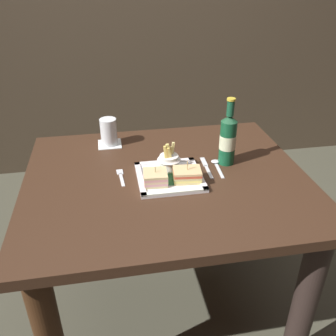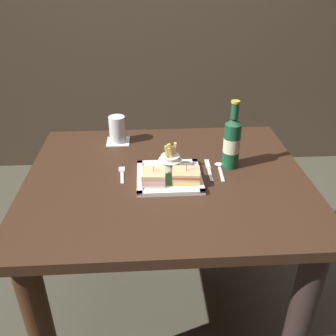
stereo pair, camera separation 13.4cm
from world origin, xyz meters
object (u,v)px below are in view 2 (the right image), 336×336
at_px(square_plate, 169,177).
at_px(fork, 122,174).
at_px(water_glass, 117,131).
at_px(spoon, 220,167).
at_px(sandwich_half_right, 186,176).
at_px(dining_table, 167,210).
at_px(sandwich_half_left, 154,177).
at_px(fries_cup, 170,160).
at_px(beer_bottle, 232,142).
at_px(knife, 209,169).

height_order(square_plate, fork, square_plate).
xyz_separation_m(water_glass, spoon, (0.41, -0.26, -0.05)).
bearing_deg(sandwich_half_right, spoon, 35.82).
bearing_deg(dining_table, square_plate, -67.45).
distance_m(square_plate, sandwich_half_left, 0.07).
xyz_separation_m(dining_table, fries_cup, (0.01, 0.03, 0.21)).
bearing_deg(sandwich_half_right, sandwich_half_left, 180.00).
bearing_deg(dining_table, water_glass, 122.68).
relative_size(beer_bottle, spoon, 1.90).
relative_size(square_plate, fries_cup, 2.16).
distance_m(fries_cup, fork, 0.19).
bearing_deg(dining_table, knife, 13.61).
height_order(dining_table, beer_bottle, beer_bottle).
height_order(fork, spoon, spoon).
bearing_deg(sandwich_half_left, square_plate, 32.33).
relative_size(sandwich_half_left, fries_cup, 0.80).
distance_m(sandwich_half_left, fork, 0.15).
xyz_separation_m(square_plate, knife, (0.16, 0.06, -0.01)).
xyz_separation_m(beer_bottle, knife, (-0.09, -0.02, -0.10)).
bearing_deg(fries_cup, knife, 3.15).
height_order(beer_bottle, spoon, beer_bottle).
relative_size(fries_cup, spoon, 0.78).
xyz_separation_m(fork, spoon, (0.38, 0.02, 0.00)).
bearing_deg(water_glass, spoon, -32.73).
xyz_separation_m(sandwich_half_right, beer_bottle, (0.19, 0.12, 0.07)).
bearing_deg(beer_bottle, fork, -174.81).
bearing_deg(sandwich_half_left, fries_cup, 53.38).
distance_m(beer_bottle, spoon, 0.11).
distance_m(dining_table, fork, 0.23).
bearing_deg(sandwich_half_right, square_plate, 147.67).
bearing_deg(water_glass, knife, -36.56).
relative_size(beer_bottle, fork, 2.10).
height_order(sandwich_half_left, beer_bottle, beer_bottle).
relative_size(fork, knife, 0.75).
height_order(sandwich_half_left, knife, sandwich_half_left).
bearing_deg(fork, fries_cup, 2.45).
height_order(fries_cup, spoon, fries_cup).
bearing_deg(water_glass, beer_bottle, -28.86).
bearing_deg(sandwich_half_left, sandwich_half_right, -0.00).
xyz_separation_m(fries_cup, knife, (0.15, 0.01, -0.05)).
xyz_separation_m(square_plate, fries_cup, (0.01, 0.05, 0.05)).
bearing_deg(beer_bottle, water_glass, 151.14).
height_order(dining_table, spoon, spoon).
bearing_deg(square_plate, spoon, 18.36).
height_order(fries_cup, knife, fries_cup).
bearing_deg(spoon, fries_cup, -175.24).
bearing_deg(dining_table, sandwich_half_left, -132.06).
bearing_deg(spoon, square_plate, -161.64).
height_order(water_glass, spoon, water_glass).
height_order(fries_cup, fork, fries_cup).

